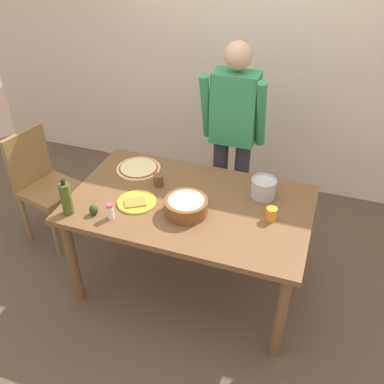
# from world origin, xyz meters

# --- Properties ---
(ground) EXTENTS (8.00, 8.00, 0.00)m
(ground) POSITION_xyz_m (0.00, 0.00, 0.00)
(ground) COLOR brown
(wall_back) EXTENTS (5.60, 0.10, 2.60)m
(wall_back) POSITION_xyz_m (0.00, 1.60, 1.30)
(wall_back) COLOR beige
(wall_back) RESTS_ON ground
(dining_table) EXTENTS (1.60, 0.96, 0.76)m
(dining_table) POSITION_xyz_m (0.00, 0.00, 0.67)
(dining_table) COLOR brown
(dining_table) RESTS_ON ground
(person_cook) EXTENTS (0.49, 0.25, 1.62)m
(person_cook) POSITION_xyz_m (0.09, 0.76, 0.94)
(person_cook) COLOR #2D2D38
(person_cook) RESTS_ON ground
(chair_wooden_left) EXTENTS (0.48, 0.48, 0.95)m
(chair_wooden_left) POSITION_xyz_m (-1.32, 0.16, 0.54)
(chair_wooden_left) COLOR olive
(chair_wooden_left) RESTS_ON ground
(pizza_raw_on_board) EXTENTS (0.33, 0.33, 0.02)m
(pizza_raw_on_board) POSITION_xyz_m (-0.49, 0.26, 0.77)
(pizza_raw_on_board) COLOR beige
(pizza_raw_on_board) RESTS_ON dining_table
(plate_with_slice) EXTENTS (0.26, 0.26, 0.02)m
(plate_with_slice) POSITION_xyz_m (-0.33, -0.12, 0.77)
(plate_with_slice) COLOR gold
(plate_with_slice) RESTS_ON dining_table
(popcorn_bowl) EXTENTS (0.28, 0.28, 0.11)m
(popcorn_bowl) POSITION_xyz_m (0.02, -0.11, 0.82)
(popcorn_bowl) COLOR brown
(popcorn_bowl) RESTS_ON dining_table
(olive_oil_bottle) EXTENTS (0.07, 0.07, 0.26)m
(olive_oil_bottle) POSITION_xyz_m (-0.70, -0.36, 0.87)
(olive_oil_bottle) COLOR #47561E
(olive_oil_bottle) RESTS_ON dining_table
(steel_pot) EXTENTS (0.17, 0.17, 0.13)m
(steel_pot) POSITION_xyz_m (0.44, 0.24, 0.83)
(steel_pot) COLOR #B7B7BC
(steel_pot) RESTS_ON dining_table
(cup_orange) EXTENTS (0.07, 0.07, 0.08)m
(cup_orange) POSITION_xyz_m (0.54, -0.00, 0.80)
(cup_orange) COLOR orange
(cup_orange) RESTS_ON dining_table
(cup_small_brown) EXTENTS (0.07, 0.07, 0.08)m
(cup_small_brown) POSITION_xyz_m (-0.27, 0.12, 0.80)
(cup_small_brown) COLOR brown
(cup_small_brown) RESTS_ON dining_table
(salt_shaker) EXTENTS (0.04, 0.04, 0.11)m
(salt_shaker) POSITION_xyz_m (-0.42, -0.32, 0.81)
(salt_shaker) COLOR white
(salt_shaker) RESTS_ON dining_table
(avocado) EXTENTS (0.06, 0.06, 0.07)m
(avocado) POSITION_xyz_m (-0.53, -0.32, 0.80)
(avocado) COLOR #2D4219
(avocado) RESTS_ON dining_table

